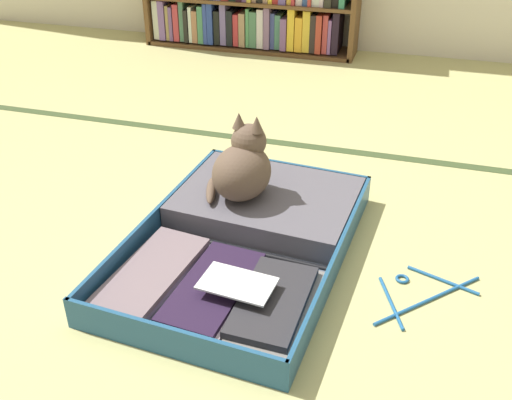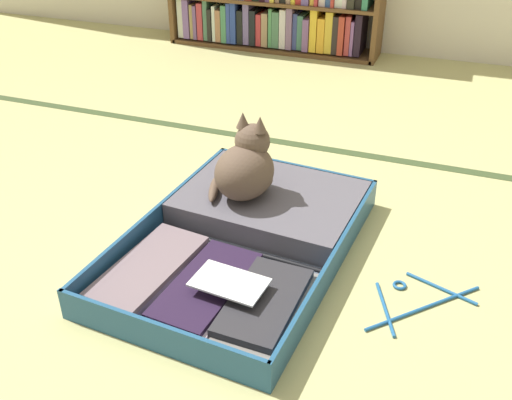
% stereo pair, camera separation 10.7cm
% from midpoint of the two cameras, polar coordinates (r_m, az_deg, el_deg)
% --- Properties ---
extents(ground_plane, '(10.00, 10.00, 0.00)m').
position_cam_midpoint_polar(ground_plane, '(1.79, -2.52, -7.32)').
color(ground_plane, tan).
extents(tatami_border, '(4.80, 0.05, 0.00)m').
position_cam_midpoint_polar(tatami_border, '(2.57, 5.66, 5.33)').
color(tatami_border, '#3B4C29').
rests_on(tatami_border, ground_plane).
extents(open_suitcase, '(0.69, 0.99, 0.10)m').
position_cam_midpoint_polar(open_suitcase, '(1.91, 1.10, -3.06)').
color(open_suitcase, '#22527A').
rests_on(open_suitcase, ground_plane).
extents(black_cat, '(0.26, 0.26, 0.28)m').
position_cam_midpoint_polar(black_cat, '(1.94, 0.62, 3.20)').
color(black_cat, brown).
rests_on(black_cat, open_suitcase).
extents(clothes_hanger, '(0.29, 0.30, 0.01)m').
position_cam_midpoint_polar(clothes_hanger, '(1.77, 16.99, -9.34)').
color(clothes_hanger, '#205D98').
rests_on(clothes_hanger, ground_plane).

